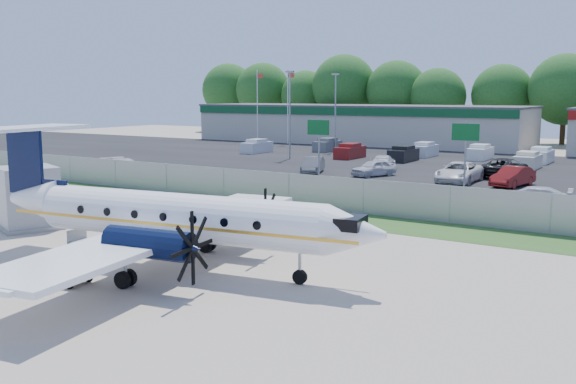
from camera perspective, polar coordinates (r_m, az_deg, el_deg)
The scene contains 28 objects.
ground at distance 25.12m, azimuth -7.38°, elevation -6.96°, with size 170.00×170.00×0.00m, color #B3A697.
grass_verge at distance 34.94m, azimuth 5.27°, elevation -2.45°, with size 170.00×4.00×0.02m, color #2D561E.
access_road at distance 41.20m, azimuth 9.70°, elevation -0.83°, with size 170.00×8.00×0.02m, color black.
parking_lot at distance 60.96m, azimuth 17.34°, elevation 1.97°, with size 170.00×32.00×0.02m, color black.
perimeter_fence at distance 36.53m, azimuth 6.72°, elevation -0.40°, with size 120.00×0.06×1.99m.
building_west at distance 89.81m, azimuth 6.18°, elevation 6.04°, with size 46.40×12.40×5.24m.
sign_left at distance 47.78m, azimuth 2.73°, elevation 4.94°, with size 1.80×0.26×5.00m.
sign_mid at distance 43.43m, azimuth 15.49°, elevation 4.25°, with size 1.80×0.26×5.00m.
flagpole_west at distance 89.78m, azimuth -2.70°, elevation 8.00°, with size 1.06×0.12×10.00m.
flagpole_east at distance 87.01m, azimuth 0.02°, elevation 7.99°, with size 1.06×0.12×10.00m.
light_pole_nw at distance 66.81m, azimuth 0.16°, elevation 7.42°, with size 0.90×0.35×9.09m.
light_pole_sw at distance 75.46m, azimuth 4.24°, elevation 7.54°, with size 0.90×0.35×9.09m.
tree_line at distance 94.10m, azimuth 22.76°, elevation 3.93°, with size 112.00×6.00×14.00m, color #1C5117, non-canonical shape.
aircraft at distance 25.23m, azimuth -10.32°, elevation -2.12°, with size 17.55×17.23×5.37m.
baggage_cart_near at distance 24.55m, azimuth -19.15°, elevation -6.72°, with size 1.87×1.26×0.92m.
baggage_cart_far at distance 28.86m, azimuth -17.03°, elevation -4.31°, with size 1.90×1.24×0.95m.
service_container at distance 34.95m, azimuth -22.09°, elevation -0.64°, with size 3.68×3.68×3.14m.
cone_nose at distance 23.55m, azimuth 1.05°, elevation -7.35°, with size 0.36×0.36×0.51m.
cone_starboard_wing at distance 38.49m, azimuth 4.33°, elevation -1.01°, with size 0.40×0.40×0.57m.
road_car_west at distance 53.13m, azimuth -14.28°, elevation 1.15°, with size 2.24×5.51×1.60m, color silver.
road_car_mid at distance 40.63m, azimuth 20.69°, elevation -1.42°, with size 1.88×4.62×1.34m, color silver.
parked_car_a at distance 55.12m, azimuth 2.22°, elevation 1.68°, with size 1.50×4.30×1.42m, color #595B5E.
parked_car_b at distance 53.48m, azimuth 7.61°, elevation 1.39°, with size 1.64×4.07×1.39m, color silver.
parked_car_c at distance 51.03m, azimuth 14.91°, elevation 0.82°, with size 2.61×5.67×1.58m, color silver.
parked_car_d at distance 49.94m, azimuth 19.32°, elevation 0.45°, with size 1.57×4.50×1.48m, color maroon.
parked_car_f at distance 58.32m, azimuth 8.44°, elevation 1.97°, with size 1.87×4.60×1.33m, color silver.
parked_car_g at distance 55.44m, azimuth 18.67°, elevation 1.26°, with size 2.60×5.64×1.57m, color black.
far_parking_rows at distance 65.78m, azimuth 18.48°, elevation 2.38°, with size 56.00×10.00×1.60m, color gray, non-canonical shape.
Camera 1 is at (15.52, -18.56, 6.76)m, focal length 40.00 mm.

